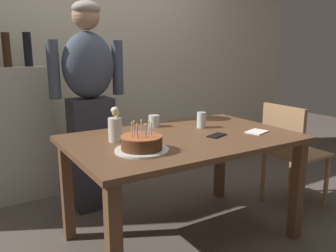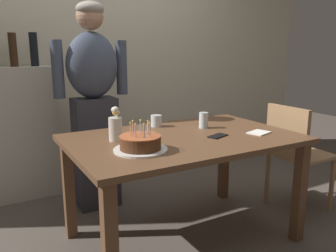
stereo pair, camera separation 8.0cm
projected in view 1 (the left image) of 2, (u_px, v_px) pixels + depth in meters
The scene contains 12 objects.
ground_plane at pixel (182, 237), 2.46m from camera, with size 10.00×10.00×0.00m, color #564C44.
back_wall at pixel (97, 49), 3.46m from camera, with size 5.20×0.10×2.60m, color beige.
dining_table at pixel (183, 150), 2.31m from camera, with size 1.50×0.96×0.74m.
birthday_cake at pixel (142, 144), 1.95m from camera, with size 0.31×0.31×0.17m.
water_glass_near at pixel (154, 121), 2.57m from camera, with size 0.08×0.08×0.09m, color silver.
water_glass_far at pixel (201, 120), 2.53m from camera, with size 0.07×0.07×0.12m, color silver.
cell_phone at pixel (217, 135), 2.30m from camera, with size 0.14×0.07×0.01m, color black.
napkin_stack at pixel (257, 132), 2.40m from camera, with size 0.15×0.11×0.01m, color white.
flower_vase at pixel (115, 126), 2.15m from camera, with size 0.08×0.09×0.22m.
person_man_bearded at pixel (90, 104), 2.76m from camera, with size 0.61×0.27×1.66m.
dining_chair at pixel (290, 148), 2.82m from camera, with size 0.42×0.42×0.87m.
shelf_cabinet at pixel (4, 134), 2.95m from camera, with size 0.78×0.30×1.45m.
Camera 1 is at (-1.25, -1.84, 1.31)m, focal length 36.93 mm.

